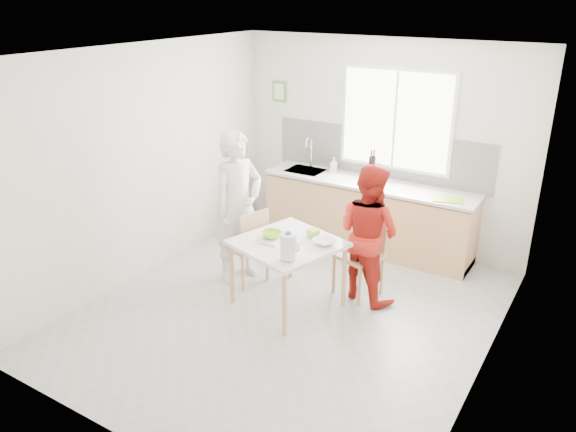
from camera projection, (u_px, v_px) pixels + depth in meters
name	position (u px, v px, depth m)	size (l,w,h in m)	color
ground	(290.00, 311.00, 6.06)	(4.50, 4.50, 0.00)	#B7B7B2
room_shell	(290.00, 165.00, 5.44)	(4.50, 4.50, 4.50)	silver
window	(396.00, 120.00, 7.08)	(1.50, 0.06, 1.30)	white
backsplash	(379.00, 154.00, 7.37)	(3.00, 0.02, 0.65)	white
picture_frame	(279.00, 91.00, 7.86)	(0.22, 0.03, 0.28)	#529041
kitchen_counter	(367.00, 218.00, 7.44)	(2.84, 0.64, 1.37)	tan
dining_table	(288.00, 248.00, 5.95)	(1.22, 1.22, 0.75)	white
chair_left	(248.00, 243.00, 6.49)	(0.53, 0.53, 0.92)	tan
chair_far	(363.00, 249.00, 6.27)	(0.55, 0.55, 0.97)	tan
person_white	(238.00, 207.00, 6.45)	(0.66, 0.43, 1.80)	white
person_red	(368.00, 233.00, 6.08)	(0.75, 0.59, 1.55)	red
bowl_green	(272.00, 235.00, 6.02)	(0.21, 0.21, 0.07)	#9ED932
bowl_white	(325.00, 242.00, 5.86)	(0.23, 0.23, 0.06)	white
milk_jug	(288.00, 246.00, 5.47)	(0.22, 0.16, 0.28)	white
green_box	(313.00, 234.00, 6.01)	(0.10, 0.10, 0.09)	#91C92E
spoon	(267.00, 244.00, 5.84)	(0.01, 0.01, 0.16)	#A5A5AA
cutting_board	(448.00, 199.00, 6.64)	(0.35, 0.25, 0.01)	#86BA2B
wine_bottle_a	(373.00, 167.00, 7.31)	(0.07, 0.07, 0.32)	black
wine_bottle_b	(371.00, 167.00, 7.36)	(0.07, 0.07, 0.30)	black
jar_amber	(378.00, 175.00, 7.25)	(0.06, 0.06, 0.16)	brown
soap_bottle	(334.00, 165.00, 7.61)	(0.09, 0.09, 0.20)	#999999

